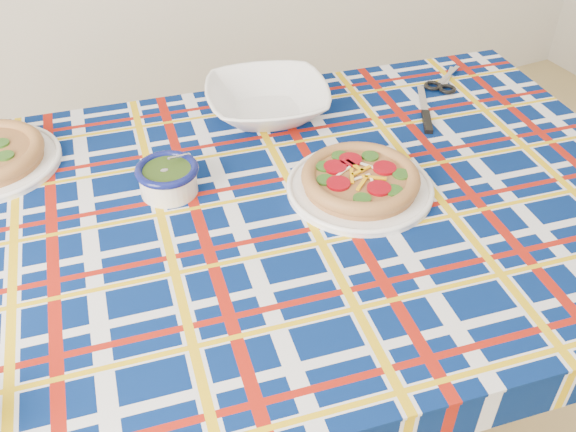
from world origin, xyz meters
name	(u,v)px	position (x,y,z in m)	size (l,w,h in m)	color
dining_table	(268,238)	(-0.32, 0.56, 0.69)	(1.76, 1.24, 0.76)	brown
tablecloth	(268,229)	(-0.32, 0.56, 0.72)	(1.66, 1.05, 0.11)	#041951
main_focaccia_plate	(360,179)	(-0.12, 0.53, 0.80)	(0.31, 0.31, 0.06)	#A06738
pesto_bowl	(168,176)	(-0.48, 0.69, 0.81)	(0.13, 0.13, 0.08)	#1F350E
serving_bowl	(267,101)	(-0.17, 0.90, 0.81)	(0.30, 0.30, 0.07)	white
table_knife	(423,100)	(0.21, 0.79, 0.78)	(0.24, 0.02, 0.01)	silver
kitchen_scissors	(448,76)	(0.34, 0.86, 0.78)	(0.19, 0.09, 0.02)	silver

